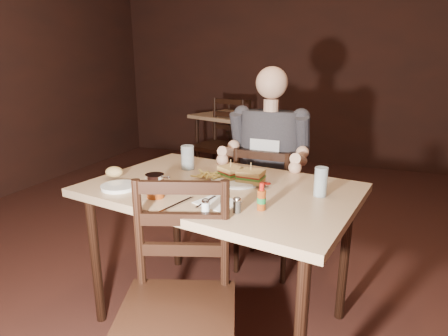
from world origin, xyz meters
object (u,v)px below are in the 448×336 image
(diner, at_px, (268,141))
(dinner_plate, at_px, (237,180))
(syrup_dispenser, at_px, (155,186))
(chair_far, at_px, (268,208))
(glass_left, at_px, (188,157))
(side_plate, at_px, (119,187))
(bg_table, at_px, (235,122))
(chair_near, at_px, (176,316))
(glass_right, at_px, (321,182))
(main_table, at_px, (220,200))
(bg_chair_near, at_px, (218,146))
(hot_sauce, at_px, (262,197))
(bg_chair_far, at_px, (248,132))

(diner, height_order, dinner_plate, diner)
(dinner_plate, height_order, syrup_dispenser, syrup_dispenser)
(chair_far, height_order, glass_left, glass_left)
(diner, height_order, side_plate, diner)
(bg_table, bearing_deg, chair_near, -74.60)
(chair_near, bearing_deg, diner, 69.79)
(chair_near, bearing_deg, dinner_plate, 71.79)
(bg_table, relative_size, side_plate, 5.96)
(chair_near, relative_size, glass_left, 6.76)
(diner, height_order, syrup_dispenser, diner)
(chair_far, height_order, glass_right, glass_right)
(dinner_plate, height_order, glass_right, glass_right)
(main_table, distance_m, side_plate, 0.50)
(bg_chair_near, distance_m, glass_left, 1.91)
(side_plate, bearing_deg, hot_sauce, -1.67)
(bg_chair_near, xyz_separation_m, dinner_plate, (0.87, -1.93, 0.29))
(diner, relative_size, hot_sauce, 7.65)
(chair_near, distance_m, side_plate, 0.72)
(main_table, xyz_separation_m, glass_left, (-0.29, 0.22, 0.14))
(bg_table, xyz_separation_m, diner, (0.91, -1.99, 0.21))
(chair_near, height_order, bg_chair_far, chair_near)
(hot_sauce, distance_m, side_plate, 0.72)
(bg_chair_far, bearing_deg, diner, 129.69)
(main_table, xyz_separation_m, syrup_dispenser, (-0.22, -0.25, 0.13))
(dinner_plate, distance_m, glass_right, 0.44)
(dinner_plate, relative_size, syrup_dispenser, 2.45)
(diner, xyz_separation_m, side_plate, (-0.54, -0.80, -0.12))
(diner, bearing_deg, bg_table, 117.75)
(bg_table, relative_size, glass_left, 7.48)
(chair_far, xyz_separation_m, bg_chair_near, (-0.91, 1.40, 0.06))
(bg_chair_near, xyz_separation_m, syrup_dispenser, (0.60, -2.28, 0.33))
(glass_right, distance_m, side_plate, 0.96)
(chair_far, height_order, side_plate, chair_far)
(chair_near, distance_m, dinner_plate, 0.78)
(dinner_plate, bearing_deg, glass_right, -9.79)
(chair_near, relative_size, bg_chair_near, 0.94)
(bg_chair_far, bearing_deg, dinner_plate, 126.08)
(bg_chair_far, bearing_deg, bg_table, 110.02)
(dinner_plate, bearing_deg, glass_left, 160.53)
(hot_sauce, xyz_separation_m, side_plate, (-0.72, 0.02, -0.05))
(hot_sauce, distance_m, syrup_dispenser, 0.49)
(diner, height_order, hot_sauce, diner)
(chair_near, bearing_deg, bg_chair_far, 84.49)
(bg_table, height_order, bg_chair_far, bg_chair_far)
(glass_right, bearing_deg, glass_left, 165.79)
(chair_near, height_order, glass_left, chair_near)
(bg_chair_far, height_order, glass_right, bg_chair_far)
(chair_near, relative_size, hot_sauce, 7.89)
(dinner_plate, bearing_deg, bg_chair_near, 114.32)
(bg_chair_far, height_order, glass_left, bg_chair_far)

